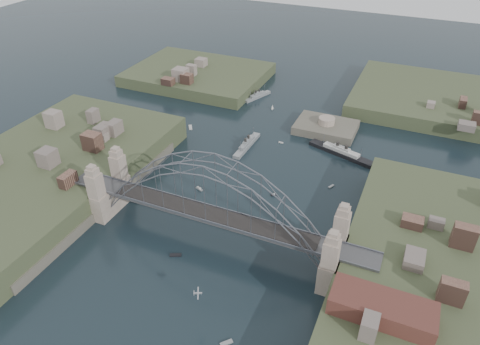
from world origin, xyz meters
name	(u,v)px	position (x,y,z in m)	size (l,w,h in m)	color
ground	(212,239)	(0.00, 0.00, 0.00)	(500.00, 500.00, 0.00)	black
bridge	(211,202)	(0.00, 0.00, 12.32)	(84.00, 13.80, 24.60)	#434345
shore_west	(43,182)	(-57.32, 0.00, 1.97)	(50.50, 90.00, 12.00)	#3C462A
shore_east	(449,305)	(57.32, 0.00, 1.97)	(50.50, 90.00, 12.00)	#3C462A
headland_nw	(198,79)	(-55.00, 95.00, 0.50)	(60.00, 45.00, 9.00)	#3C462A
headland_ne	(441,104)	(50.00, 110.00, 0.75)	(70.00, 55.00, 9.50)	#3C462A
fort_island	(325,132)	(12.00, 70.00, -0.34)	(22.00, 16.00, 9.40)	#534F42
wharf_shed	(382,308)	(44.00, -14.00, 10.00)	(20.00, 8.00, 4.00)	#592D26
naval_cruiser_near	(247,145)	(-10.25, 47.37, 0.84)	(2.81, 18.12, 5.42)	gray
naval_cruiser_far	(257,96)	(-22.26, 87.22, 0.77)	(7.26, 14.29, 4.92)	gray
ocean_liner	(341,153)	(21.12, 55.39, 0.91)	(23.63, 10.34, 5.84)	black
aeroplane	(197,293)	(8.66, -23.65, 8.09)	(1.90, 3.06, 0.48)	#A2A4A9
small_boat_a	(199,189)	(-13.60, 18.19, 0.28)	(2.68, 1.80, 1.43)	beige
small_boat_b	(273,195)	(8.04, 24.32, 0.30)	(1.58, 1.22, 1.43)	beige
small_boat_c	(176,255)	(-5.77, -9.13, 0.15)	(3.05, 2.13, 0.45)	beige
small_boat_d	(331,186)	(22.74, 35.62, 0.15)	(1.56, 2.24, 0.45)	beige
small_boat_e	(190,127)	(-35.32, 51.91, 0.15)	(2.92, 3.62, 0.45)	beige
small_boat_f	(281,143)	(-0.20, 54.76, 0.15)	(1.66, 0.59, 0.45)	beige
small_boat_g	(226,343)	(16.64, -26.83, 0.15)	(2.42, 2.56, 0.45)	beige
small_boat_h	(272,107)	(-12.47, 79.18, 0.98)	(1.31, 1.91, 2.38)	beige
small_boat_i	(348,243)	(32.90, 12.42, 0.28)	(2.53, 2.20, 1.43)	beige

